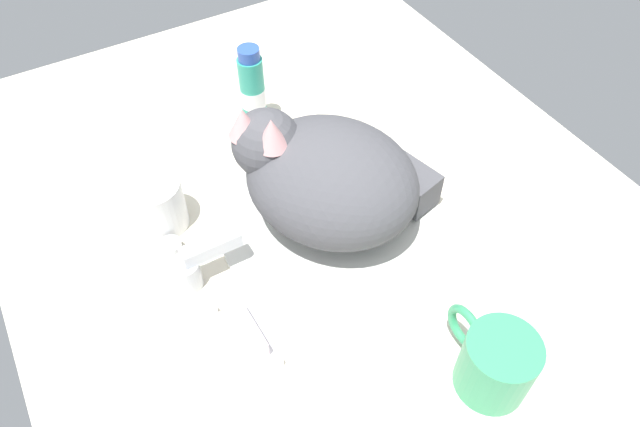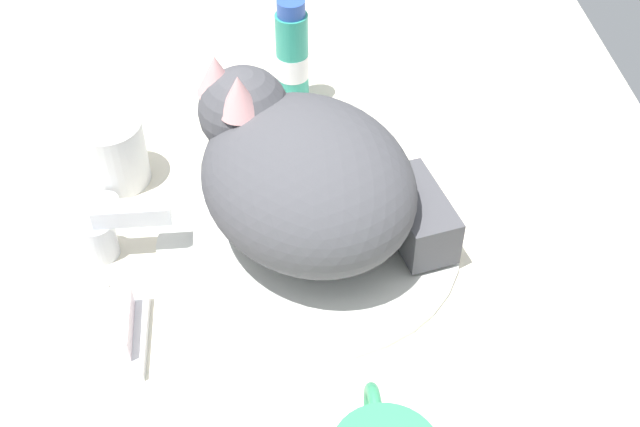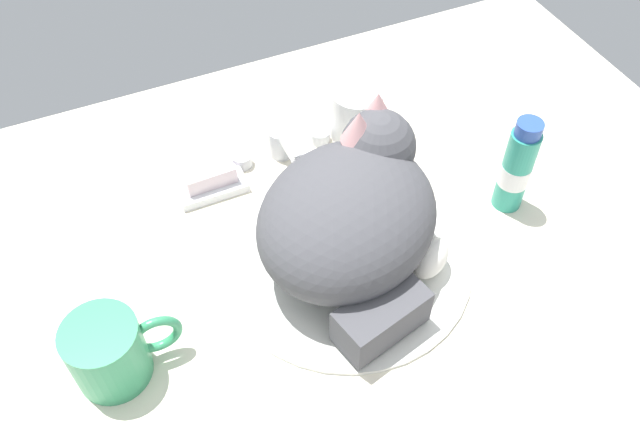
{
  "view_description": "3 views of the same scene",
  "coord_description": "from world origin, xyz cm",
  "px_view_note": "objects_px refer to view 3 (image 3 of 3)",
  "views": [
    {
      "loc": [
        -43.4,
        26.74,
        61.09
      ],
      "look_at": [
        -1.83,
        2.74,
        4.97
      ],
      "focal_mm": 33.1,
      "sensor_mm": 36.0,
      "label": 1
    },
    {
      "loc": [
        -57.35,
        3.92,
        59.59
      ],
      "look_at": [
        -0.55,
        -1.1,
        4.13
      ],
      "focal_mm": 46.51,
      "sensor_mm": 36.0,
      "label": 2
    },
    {
      "loc": [
        -22.12,
        -42.13,
        64.39
      ],
      "look_at": [
        -1.83,
        3.33,
        6.07
      ],
      "focal_mm": 37.29,
      "sensor_mm": 36.0,
      "label": 3
    }
  ],
  "objects_px": {
    "coffee_mug": "(110,352)",
    "toothpaste_bottle": "(515,167)",
    "faucet": "(284,143)",
    "soap_bar": "(208,173)",
    "rinse_cup": "(356,113)",
    "cat": "(353,213)"
  },
  "relations": [
    {
      "from": "rinse_cup",
      "to": "soap_bar",
      "type": "xyz_separation_m",
      "value": [
        -0.22,
        -0.01,
        -0.01
      ]
    },
    {
      "from": "cat",
      "to": "rinse_cup",
      "type": "relative_size",
      "value": 3.89
    },
    {
      "from": "cat",
      "to": "toothpaste_bottle",
      "type": "height_order",
      "value": "cat"
    },
    {
      "from": "soap_bar",
      "to": "toothpaste_bottle",
      "type": "distance_m",
      "value": 0.39
    },
    {
      "from": "cat",
      "to": "toothpaste_bottle",
      "type": "bearing_deg",
      "value": -0.16
    },
    {
      "from": "coffee_mug",
      "to": "toothpaste_bottle",
      "type": "distance_m",
      "value": 0.51
    },
    {
      "from": "soap_bar",
      "to": "faucet",
      "type": "bearing_deg",
      "value": 4.97
    },
    {
      "from": "toothpaste_bottle",
      "to": "soap_bar",
      "type": "bearing_deg",
      "value": 151.82
    },
    {
      "from": "faucet",
      "to": "toothpaste_bottle",
      "type": "distance_m",
      "value": 0.3
    },
    {
      "from": "cat",
      "to": "rinse_cup",
      "type": "bearing_deg",
      "value": 62.53
    },
    {
      "from": "faucet",
      "to": "soap_bar",
      "type": "bearing_deg",
      "value": -175.03
    },
    {
      "from": "cat",
      "to": "toothpaste_bottle",
      "type": "distance_m",
      "value": 0.22
    },
    {
      "from": "faucet",
      "to": "rinse_cup",
      "type": "height_order",
      "value": "rinse_cup"
    },
    {
      "from": "cat",
      "to": "soap_bar",
      "type": "height_order",
      "value": "cat"
    },
    {
      "from": "faucet",
      "to": "coffee_mug",
      "type": "xyz_separation_m",
      "value": [
        -0.28,
        -0.23,
        0.01
      ]
    },
    {
      "from": "faucet",
      "to": "toothpaste_bottle",
      "type": "bearing_deg",
      "value": -39.8
    },
    {
      "from": "coffee_mug",
      "to": "toothpaste_bottle",
      "type": "height_order",
      "value": "toothpaste_bottle"
    },
    {
      "from": "faucet",
      "to": "cat",
      "type": "distance_m",
      "value": 0.2
    },
    {
      "from": "toothpaste_bottle",
      "to": "rinse_cup",
      "type": "bearing_deg",
      "value": 121.59
    },
    {
      "from": "toothpaste_bottle",
      "to": "cat",
      "type": "bearing_deg",
      "value": 179.84
    },
    {
      "from": "faucet",
      "to": "soap_bar",
      "type": "relative_size",
      "value": 2.19
    },
    {
      "from": "soap_bar",
      "to": "coffee_mug",
      "type": "bearing_deg",
      "value": -128.33
    }
  ]
}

